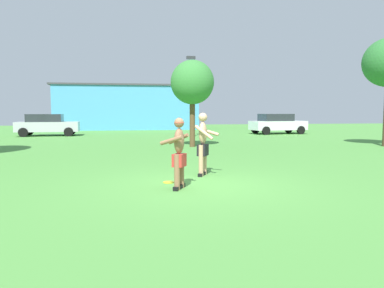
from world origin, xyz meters
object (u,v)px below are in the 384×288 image
(player_with_cap, at_px, (179,150))
(frisbee, at_px, (168,182))
(car_white_far_end, at_px, (277,123))
(player_in_black, at_px, (203,142))
(car_silver_near_post, at_px, (47,125))
(tree_behind_players, at_px, (192,83))
(lamp_post, at_px, (191,88))

(player_with_cap, height_order, frisbee, player_with_cap)
(car_white_far_end, bearing_deg, player_in_black, -118.31)
(car_silver_near_post, relative_size, tree_behind_players, 1.02)
(player_with_cap, xyz_separation_m, tree_behind_players, (1.95, 9.84, 2.29))
(player_in_black, bearing_deg, player_with_cap, -118.17)
(car_silver_near_post, xyz_separation_m, car_white_far_end, (17.41, -0.49, 0.00))
(player_in_black, bearing_deg, tree_behind_players, 82.62)
(player_with_cap, relative_size, lamp_post, 0.30)
(player_with_cap, height_order, lamp_post, lamp_post)
(frisbee, relative_size, car_white_far_end, 0.06)
(tree_behind_players, bearing_deg, frisbee, -103.12)
(frisbee, height_order, tree_behind_players, tree_behind_players)
(car_white_far_end, bearing_deg, car_silver_near_post, 178.40)
(player_with_cap, bearing_deg, lamp_post, 79.85)
(frisbee, bearing_deg, player_in_black, 40.16)
(player_in_black, xyz_separation_m, tree_behind_players, (1.06, 8.18, 2.26))
(car_silver_near_post, bearing_deg, lamp_post, -17.58)
(car_silver_near_post, height_order, tree_behind_players, tree_behind_players)
(frisbee, distance_m, car_white_far_end, 21.17)
(player_in_black, distance_m, tree_behind_players, 8.55)
(player_with_cap, relative_size, car_white_far_end, 0.37)
(car_silver_near_post, xyz_separation_m, tree_behind_players, (9.05, -9.79, 2.36))
(player_in_black, height_order, lamp_post, lamp_post)
(player_in_black, xyz_separation_m, frisbee, (-1.05, -0.89, -0.91))
(car_white_far_end, xyz_separation_m, lamp_post, (-7.36, -2.70, 2.56))
(player_in_black, distance_m, frisbee, 1.65)
(frisbee, xyz_separation_m, car_white_far_end, (10.47, 18.38, 0.81))
(frisbee, height_order, lamp_post, lamp_post)
(player_in_black, xyz_separation_m, car_white_far_end, (9.42, 17.49, -0.10))
(player_in_black, distance_m, car_white_far_end, 19.86)
(player_with_cap, bearing_deg, car_white_far_end, 61.71)
(car_white_far_end, distance_m, tree_behind_players, 12.73)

